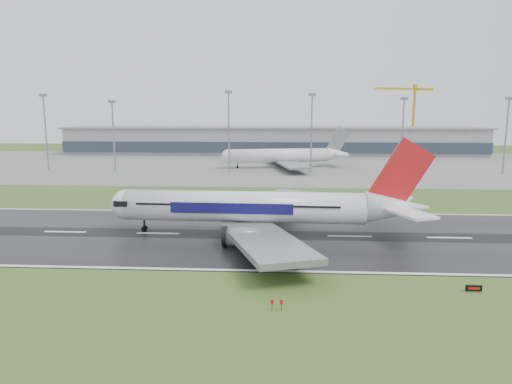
{
  "coord_description": "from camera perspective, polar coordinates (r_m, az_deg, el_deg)",
  "views": [
    {
      "loc": [
        6.12,
        -93.27,
        25.63
      ],
      "look_at": [
        0.01,
        12.0,
        7.0
      ],
      "focal_mm": 32.62,
      "sensor_mm": 36.0,
      "label": 1
    }
  ],
  "objects": [
    {
      "name": "ground",
      "position": [
        96.92,
        -0.42,
        -5.31
      ],
      "size": [
        520.0,
        520.0,
        0.0
      ],
      "primitive_type": "plane",
      "color": "#34541E",
      "rests_on": "ground"
    },
    {
      "name": "runway",
      "position": [
        96.91,
        -0.42,
        -5.29
      ],
      "size": [
        400.0,
        45.0,
        0.1
      ],
      "primitive_type": "cube",
      "color": "black",
      "rests_on": "ground"
    },
    {
      "name": "apron",
      "position": [
        219.85,
        1.7,
        3.33
      ],
      "size": [
        400.0,
        130.0,
        0.08
      ],
      "primitive_type": "cube",
      "color": "slate",
      "rests_on": "ground"
    },
    {
      "name": "terminal",
      "position": [
        278.93,
        2.07,
        6.29
      ],
      "size": [
        240.0,
        36.0,
        15.0
      ],
      "primitive_type": "cube",
      "color": "gray",
      "rests_on": "ground"
    },
    {
      "name": "main_airliner",
      "position": [
        95.52,
        1.22,
        0.46
      ],
      "size": [
        67.43,
        64.41,
        19.35
      ],
      "primitive_type": null,
      "rotation": [
        0.0,
        0.0,
        -0.03
      ],
      "color": "white",
      "rests_on": "runway"
    },
    {
      "name": "parked_airliner",
      "position": [
        209.55,
        3.46,
        5.39
      ],
      "size": [
        69.99,
        66.86,
        17.44
      ],
      "primitive_type": null,
      "rotation": [
        0.0,
        0.0,
        0.22
      ],
      "color": "silver",
      "rests_on": "apron"
    },
    {
      "name": "tower_crane",
      "position": [
        303.95,
        18.74,
        8.55
      ],
      "size": [
        38.93,
        18.66,
        41.21
      ],
      "primitive_type": null,
      "rotation": [
        0.0,
        0.0,
        0.41
      ],
      "color": "#C79216",
      "rests_on": "ground"
    },
    {
      "name": "runway_sign",
      "position": [
        74.47,
        25.14,
        -10.67
      ],
      "size": [
        2.31,
        0.71,
        1.04
      ],
      "primitive_type": null,
      "rotation": [
        0.0,
        0.0,
        0.2
      ],
      "color": "black",
      "rests_on": "ground"
    },
    {
      "name": "floodmast_0",
      "position": [
        218.21,
        -24.36,
        6.49
      ],
      "size": [
        0.64,
        0.64,
        31.15
      ],
      "primitive_type": "cylinder",
      "color": "gray",
      "rests_on": "ground"
    },
    {
      "name": "floodmast_1",
      "position": [
        206.37,
        -17.06,
        6.42
      ],
      "size": [
        0.64,
        0.64,
        28.52
      ],
      "primitive_type": "cylinder",
      "color": "gray",
      "rests_on": "ground"
    },
    {
      "name": "floodmast_2",
      "position": [
        194.81,
        -3.34,
        7.21
      ],
      "size": [
        0.64,
        0.64,
        32.3
      ],
      "primitive_type": "cylinder",
      "color": "gray",
      "rests_on": "ground"
    },
    {
      "name": "floodmast_3",
      "position": [
        193.88,
        6.81,
        6.98
      ],
      "size": [
        0.64,
        0.64,
        31.18
      ],
      "primitive_type": "cylinder",
      "color": "gray",
      "rests_on": "ground"
    },
    {
      "name": "floodmast_4",
      "position": [
        199.56,
        17.49,
        6.44
      ],
      "size": [
        0.64,
        0.64,
        29.52
      ],
      "primitive_type": "cylinder",
      "color": "gray",
      "rests_on": "ground"
    },
    {
      "name": "floodmast_5",
      "position": [
        213.27,
        28.3,
        5.92
      ],
      "size": [
        0.64,
        0.64,
        29.6
      ],
      "primitive_type": "cylinder",
      "color": "gray",
      "rests_on": "ground"
    }
  ]
}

